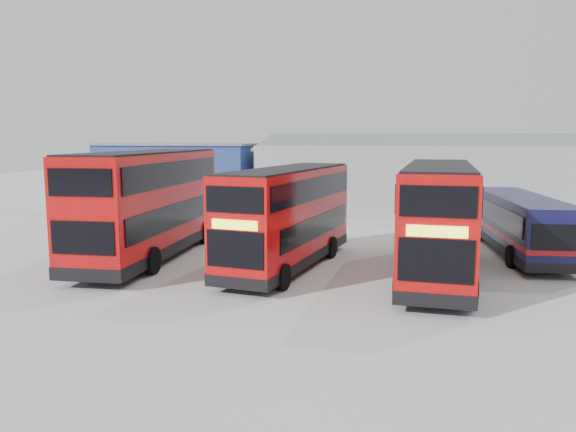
{
  "coord_description": "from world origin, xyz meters",
  "views": [
    {
      "loc": [
        4.48,
        -24.28,
        5.56
      ],
      "look_at": [
        -1.18,
        -0.21,
        2.1
      ],
      "focal_mm": 35.0,
      "sensor_mm": 36.0,
      "label": 1
    }
  ],
  "objects_px": {
    "double_decker_left": "(149,206)",
    "panel_van": "(142,198)",
    "single_decker_blue": "(520,226)",
    "office_block": "(185,175)",
    "maintenance_shed": "(467,177)",
    "double_decker_right": "(438,222)",
    "double_decker_centre": "(288,218)"
  },
  "relations": [
    {
      "from": "office_block",
      "to": "panel_van",
      "type": "xyz_separation_m",
      "value": [
        -1.36,
        -4.74,
        -1.39
      ]
    },
    {
      "from": "maintenance_shed",
      "to": "panel_van",
      "type": "relative_size",
      "value": 6.18
    },
    {
      "from": "maintenance_shed",
      "to": "double_decker_left",
      "type": "height_order",
      "value": "maintenance_shed"
    },
    {
      "from": "single_decker_blue",
      "to": "double_decker_right",
      "type": "bearing_deg",
      "value": 47.89
    },
    {
      "from": "double_decker_centre",
      "to": "double_decker_left",
      "type": "bearing_deg",
      "value": -174.71
    },
    {
      "from": "office_block",
      "to": "double_decker_left",
      "type": "distance_m",
      "value": 19.92
    },
    {
      "from": "maintenance_shed",
      "to": "double_decker_right",
      "type": "xyz_separation_m",
      "value": [
        -2.77,
        -21.57,
        -0.35
      ]
    },
    {
      "from": "single_decker_blue",
      "to": "panel_van",
      "type": "bearing_deg",
      "value": -27.03
    },
    {
      "from": "maintenance_shed",
      "to": "double_decker_centre",
      "type": "distance_m",
      "value": 23.01
    },
    {
      "from": "office_block",
      "to": "double_decker_left",
      "type": "relative_size",
      "value": 1.04
    },
    {
      "from": "double_decker_left",
      "to": "double_decker_centre",
      "type": "distance_m",
      "value": 6.66
    },
    {
      "from": "single_decker_blue",
      "to": "double_decker_left",
      "type": "bearing_deg",
      "value": 9.69
    },
    {
      "from": "maintenance_shed",
      "to": "double_decker_centre",
      "type": "relative_size",
      "value": 2.94
    },
    {
      "from": "double_decker_right",
      "to": "double_decker_centre",
      "type": "bearing_deg",
      "value": 178.5
    },
    {
      "from": "double_decker_left",
      "to": "double_decker_centre",
      "type": "xyz_separation_m",
      "value": [
        6.64,
        -0.33,
        -0.33
      ]
    },
    {
      "from": "double_decker_right",
      "to": "panel_van",
      "type": "xyz_separation_m",
      "value": [
        -20.59,
        14.83,
        -1.06
      ]
    },
    {
      "from": "office_block",
      "to": "single_decker_blue",
      "type": "bearing_deg",
      "value": -31.09
    },
    {
      "from": "double_decker_centre",
      "to": "panel_van",
      "type": "height_order",
      "value": "double_decker_centre"
    },
    {
      "from": "double_decker_centre",
      "to": "single_decker_blue",
      "type": "height_order",
      "value": "double_decker_centre"
    },
    {
      "from": "double_decker_left",
      "to": "panel_van",
      "type": "relative_size",
      "value": 2.4
    },
    {
      "from": "maintenance_shed",
      "to": "single_decker_blue",
      "type": "bearing_deg",
      "value": -85.6
    },
    {
      "from": "single_decker_blue",
      "to": "panel_van",
      "type": "height_order",
      "value": "single_decker_blue"
    },
    {
      "from": "double_decker_left",
      "to": "double_decker_centre",
      "type": "relative_size",
      "value": 1.14
    },
    {
      "from": "office_block",
      "to": "panel_van",
      "type": "height_order",
      "value": "office_block"
    },
    {
      "from": "double_decker_left",
      "to": "double_decker_right",
      "type": "bearing_deg",
      "value": 173.26
    },
    {
      "from": "maintenance_shed",
      "to": "double_decker_right",
      "type": "distance_m",
      "value": 21.75
    },
    {
      "from": "office_block",
      "to": "double_decker_left",
      "type": "height_order",
      "value": "office_block"
    },
    {
      "from": "office_block",
      "to": "double_decker_right",
      "type": "xyz_separation_m",
      "value": [
        19.23,
        -19.57,
        -0.32
      ]
    },
    {
      "from": "double_decker_centre",
      "to": "panel_van",
      "type": "distance_m",
      "value": 20.43
    },
    {
      "from": "double_decker_right",
      "to": "panel_van",
      "type": "distance_m",
      "value": 25.4
    },
    {
      "from": "double_decker_right",
      "to": "single_decker_blue",
      "type": "bearing_deg",
      "value": 56.33
    },
    {
      "from": "double_decker_right",
      "to": "single_decker_blue",
      "type": "distance_m",
      "value": 6.9
    }
  ]
}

